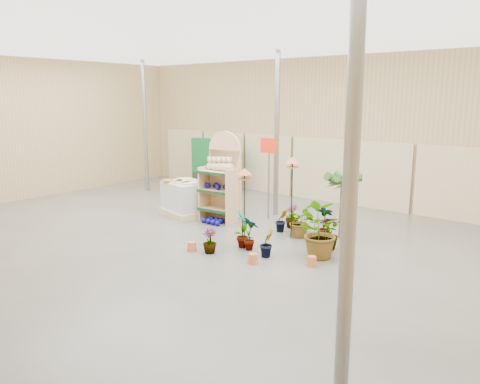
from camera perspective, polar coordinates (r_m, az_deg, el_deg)
The scene contains 23 objects.
room at distance 10.93m, azimuth -3.18°, elevation 5.96°, with size 15.20×12.10×4.70m.
display_shelf at distance 12.47m, azimuth -2.14°, elevation 1.45°, with size 1.05×0.71×2.39m.
teddy_bears at distance 12.29m, azimuth -2.37°, elevation 3.29°, with size 0.89×0.24×0.39m.
gazing_balls_shelf at distance 12.39m, azimuth -2.58°, elevation 0.66°, with size 0.88×0.30×0.17m.
gazing_balls_floor at distance 12.31m, azimuth -3.29°, elevation -3.54°, with size 0.63×0.39×0.15m.
pallet_stack at distance 13.23m, azimuth -6.56°, elevation -0.78°, with size 1.55×1.39×0.98m.
charcoal_planters at distance 14.71m, azimuth -4.42°, elevation 0.63°, with size 0.50×0.50×1.00m.
trellis_stock at distance 16.77m, azimuth -3.10°, elevation 3.38°, with size 2.00×0.30×1.80m, color #115C26.
offer_sign at distance 12.55m, azimuth 3.50°, elevation 3.72°, with size 0.50×0.08×2.20m.
bird_table_front at distance 10.35m, azimuth 0.55°, elevation 2.22°, with size 0.34×0.34×1.72m.
bird_table_right at distance 10.74m, azimuth 6.43°, elevation 3.56°, with size 0.34×0.34×1.94m.
bird_table_back at distance 15.52m, azimuth -0.59°, elevation 5.81°, with size 0.34×0.34×1.86m.
palm at distance 10.98m, azimuth 12.44°, elevation 1.49°, with size 0.70×0.70×1.66m.
potted_plant_0 at distance 10.29m, azimuth 0.29°, elevation -4.53°, with size 0.45×0.30×0.85m, color #274E19.
potted_plant_3 at distance 10.39m, azimuth 10.75°, elevation -4.92°, with size 0.41×0.41×0.73m, color #274E19.
potted_plant_4 at distance 11.08m, azimuth 10.23°, elevation -3.60°, with size 0.44×0.30×0.83m, color #274E19.
potted_plant_5 at distance 11.58m, azimuth 5.09°, elevation -3.44°, with size 0.32×0.26×0.58m, color #274E19.
potted_plant_6 at distance 11.19m, azimuth 7.19°, elevation -3.49°, with size 0.70×0.60×0.78m, color #274E19.
potted_plant_7 at distance 10.01m, azimuth -3.71°, elevation -5.96°, with size 0.30×0.30×0.53m, color #274E19.
potted_plant_8 at distance 10.14m, azimuth 1.20°, elevation -5.07°, with size 0.40×0.27×0.75m, color #274E19.
potted_plant_9 at distance 9.77m, azimuth 3.28°, elevation -6.21°, with size 0.33×0.26×0.60m, color #274E19.
potted_plant_10 at distance 9.76m, azimuth 9.43°, elevation -4.83°, with size 0.99×0.86×1.10m, color #274E19.
potted_plant_11 at distance 11.95m, azimuth 6.34°, elevation -2.96°, with size 0.33×0.33×0.59m, color #274E19.
Camera 1 is at (7.23, -7.21, 3.27)m, focal length 35.00 mm.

